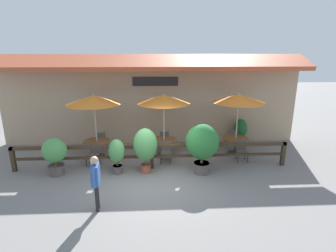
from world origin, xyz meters
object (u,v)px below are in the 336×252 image
Objects in this scene: chair_near_streetside at (93,153)px; potted_plant_entrance_palm at (240,130)px; dining_table_middle at (164,142)px; patio_umbrella_middle at (164,99)px; potted_plant_corner_fern at (202,144)px; chair_far_wallside at (232,137)px; dining_table_far at (236,141)px; potted_plant_broad_leaf at (117,154)px; chair_middle_streetside at (166,151)px; chair_far_streetside at (242,150)px; chair_near_wallside at (101,140)px; patio_umbrella_far at (239,98)px; potted_plant_small_flowering at (55,154)px; potted_plant_tall_tropical at (145,146)px; pedestrian at (95,176)px; dining_table_near at (97,144)px; chair_middle_wallside at (164,139)px; patio_umbrella_near at (94,100)px.

chair_near_streetside is 6.83m from potted_plant_entrance_palm.
chair_near_streetside reaches higher than dining_table_middle.
patio_umbrella_middle is 4.25m from potted_plant_entrance_palm.
potted_plant_corner_fern is at bearing -55.12° from dining_table_middle.
chair_far_wallside is 0.45× the size of potted_plant_corner_fern.
potted_plant_entrance_palm is (0.57, 1.14, 0.14)m from dining_table_far.
potted_plant_broad_leaf reaches higher than dining_table_middle.
potted_plant_corner_fern reaches higher than chair_middle_streetside.
dining_table_far is 0.86× the size of potted_plant_entrance_palm.
potted_plant_broad_leaf reaches higher than chair_far_wallside.
dining_table_far is 0.82m from chair_far_wallside.
chair_near_wallside is at bearing 168.56° from chair_far_streetside.
patio_umbrella_far is 2.15m from potted_plant_entrance_palm.
chair_middle_streetside is at bearing 15.15° from chair_near_streetside.
potted_plant_entrance_palm is at bearing 33.18° from chair_middle_streetside.
potted_plant_tall_tropical reaches higher than potted_plant_small_flowering.
patio_umbrella_far is 3.18× the size of chair_far_streetside.
chair_middle_streetside is 0.52× the size of pedestrian.
chair_far_streetside reaches higher than dining_table_near.
dining_table_far is 0.82m from chair_far_streetside.
chair_near_streetside is 1.47m from potted_plant_small_flowering.
potted_plant_tall_tropical reaches higher than dining_table_middle.
dining_table_far is 4.26m from potted_plant_tall_tropical.
potted_plant_corner_fern is at bearing -35.61° from chair_middle_streetside.
potted_plant_corner_fern is 1.15× the size of pedestrian.
potted_plant_entrance_palm is at bearing -157.48° from chair_far_wallside.
chair_middle_wallside is 3.49m from chair_far_streetside.
patio_umbrella_middle reaches higher than potted_plant_broad_leaf.
dining_table_far is at bearing 94.40° from chair_far_streetside.
chair_far_streetside is 1.00× the size of chair_far_wallside.
potted_plant_broad_leaf is (-4.90, -1.75, 0.21)m from dining_table_far.
chair_far_streetside is 2.23m from potted_plant_corner_fern.
chair_far_wallside reaches higher than dining_table_middle.
chair_near_wallside is 6.03m from chair_far_wallside.
chair_middle_streetside and chair_middle_wallside have the same top height.
potted_plant_entrance_palm is (6.53, 0.36, 0.24)m from chair_near_wallside.
patio_umbrella_far is at bearing 163.56° from chair_middle_wallside.
dining_table_middle is 3.65m from patio_umbrella_far.
chair_far_streetside is (5.97, -1.59, 0.00)m from chair_near_wallside.
dining_table_near is 4.13m from pedestrian.
chair_near_wallside is (-0.00, 1.65, 0.00)m from chair_near_streetside.
potted_plant_broad_leaf is (-4.92, -0.94, 0.31)m from chair_far_streetside.
patio_umbrella_middle reaches higher than potted_plant_entrance_palm.
patio_umbrella_middle reaches higher than chair_middle_streetside.
patio_umbrella_near reaches higher than chair_far_streetside.
chair_middle_wallside is 0.63× the size of potted_plant_broad_leaf.
patio_umbrella_near is 2.14m from chair_near_wallside.
pedestrian is (-2.03, -4.06, -1.40)m from patio_umbrella_middle.
chair_near_streetside is 1.00× the size of chair_near_wallside.
chair_near_wallside is 1.00× the size of chair_far_streetside.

